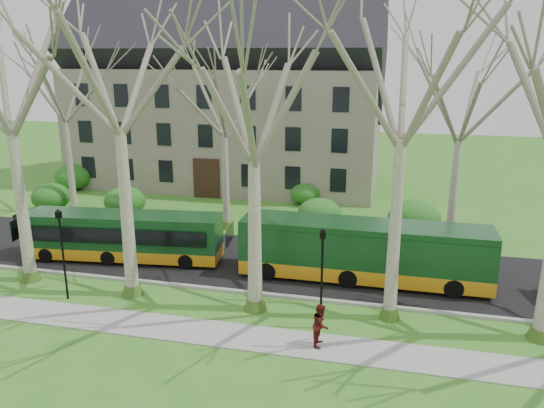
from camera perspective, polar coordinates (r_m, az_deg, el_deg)
The scene contains 12 objects.
ground at distance 25.26m, azimuth -8.25°, elevation -10.48°, with size 120.00×120.00×0.00m, color #377B23.
sidewalk at distance 23.21m, azimuth -10.57°, elevation -13.00°, with size 70.00×2.00×0.06m, color gray.
road at distance 29.97m, azimuth -4.40°, elevation -5.97°, with size 80.00×8.00×0.06m, color black.
curb at distance 26.49m, azimuth -7.06°, elevation -8.97°, with size 80.00×0.25×0.14m, color #A5A39E.
building at distance 47.41m, azimuth -4.74°, elevation 12.01°, with size 26.50×12.20×16.00m.
tree_row_verge at distance 23.34m, azimuth -8.66°, elevation 5.47°, with size 49.00×7.00×14.00m.
tree_row_far at distance 33.89m, azimuth -3.94°, elevation 7.05°, with size 33.00×7.00×12.00m.
lamp_row at distance 23.38m, azimuth -9.40°, elevation -5.84°, with size 36.22×0.22×4.30m.
hedges at distance 38.77m, azimuth -7.19°, elevation 0.51°, with size 30.60×8.60×2.00m.
bus_lead at distance 30.62m, azimuth -15.66°, elevation -3.30°, with size 10.82×2.25×2.71m, color #113E1A, non-canonical shape.
bus_follow at distance 27.13m, azimuth 9.80°, elevation -4.96°, with size 12.38×2.58×3.09m, color #113E1A, non-canonical shape.
pedestrian_b at distance 21.32m, azimuth 5.28°, elevation -12.80°, with size 0.84×0.65×1.73m, color #511312.
Camera 1 is at (8.67, -20.98, 11.07)m, focal length 35.00 mm.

